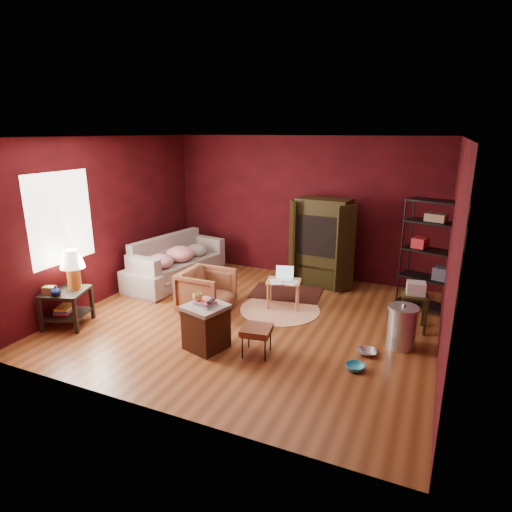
{
  "coord_description": "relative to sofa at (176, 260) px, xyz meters",
  "views": [
    {
      "loc": [
        2.59,
        -5.67,
        2.88
      ],
      "look_at": [
        0.0,
        0.2,
        1.0
      ],
      "focal_mm": 30.0,
      "sensor_mm": 36.0,
      "label": 1
    }
  ],
  "objects": [
    {
      "name": "room",
      "position": [
        2.07,
        -1.07,
        0.97
      ],
      "size": [
        5.54,
        5.04,
        2.84
      ],
      "color": "brown",
      "rests_on": "ground"
    },
    {
      "name": "sofa",
      "position": [
        0.0,
        0.0,
        0.0
      ],
      "size": [
        0.84,
        2.28,
        0.87
      ],
      "primitive_type": "imported",
      "rotation": [
        0.0,
        0.0,
        1.49
      ],
      "color": "gray",
      "rests_on": "ground"
    },
    {
      "name": "armchair",
      "position": [
        1.31,
        -1.06,
        -0.04
      ],
      "size": [
        0.72,
        0.76,
        0.79
      ],
      "primitive_type": "imported",
      "rotation": [
        0.0,
        0.0,
        1.57
      ],
      "color": "black",
      "rests_on": "ground"
    },
    {
      "name": "pet_bowl_steel",
      "position": [
        3.98,
        -1.43,
        -0.31
      ],
      "size": [
        0.27,
        0.12,
        0.26
      ],
      "primitive_type": "imported",
      "rotation": [
        0.0,
        0.0,
        0.24
      ],
      "color": "#B2B5BA",
      "rests_on": "ground"
    },
    {
      "name": "pet_bowl_turquoise",
      "position": [
        3.92,
        -1.89,
        -0.32
      ],
      "size": [
        0.25,
        0.17,
        0.24
      ],
      "primitive_type": "imported",
      "rotation": [
        0.0,
        0.0,
        0.43
      ],
      "color": "#2AA3C7",
      "rests_on": "ground"
    },
    {
      "name": "vase",
      "position": [
        -0.33,
        -2.57,
        0.2
      ],
      "size": [
        0.16,
        0.17,
        0.15
      ],
      "primitive_type": "imported",
      "rotation": [
        0.0,
        0.0,
        -0.09
      ],
      "color": "#0C113C",
      "rests_on": "side_table"
    },
    {
      "name": "mug",
      "position": [
        1.84,
        -2.17,
        0.33
      ],
      "size": [
        0.16,
        0.14,
        0.13
      ],
      "primitive_type": "imported",
      "rotation": [
        0.0,
        0.0,
        0.36
      ],
      "color": "#D7D269",
      "rests_on": "hamper"
    },
    {
      "name": "side_table",
      "position": [
        -0.34,
        -2.3,
        0.27
      ],
      "size": [
        0.76,
        0.76,
        1.18
      ],
      "rotation": [
        0.0,
        0.0,
        0.34
      ],
      "color": "black",
      "rests_on": "ground"
    },
    {
      "name": "sofa_cushions",
      "position": [
        0.03,
        -0.03,
        -0.03
      ],
      "size": [
        1.11,
        2.07,
        0.82
      ],
      "rotation": [
        0.0,
        0.0,
        -0.17
      ],
      "color": "gray",
      "rests_on": "sofa"
    },
    {
      "name": "hamper",
      "position": [
        1.93,
        -2.14,
        -0.11
      ],
      "size": [
        0.63,
        0.63,
        0.72
      ],
      "rotation": [
        0.0,
        0.0,
        -0.27
      ],
      "color": "#411F0F",
      "rests_on": "ground"
    },
    {
      "name": "footstool",
      "position": [
        2.63,
        -2.02,
        -0.1
      ],
      "size": [
        0.44,
        0.44,
        0.39
      ],
      "rotation": [
        0.0,
        0.0,
        0.16
      ],
      "color": "black",
      "rests_on": "ground"
    },
    {
      "name": "rug_round",
      "position": [
        2.39,
        -0.51,
        -0.43
      ],
      "size": [
        1.77,
        1.77,
        0.01
      ],
      "rotation": [
        0.0,
        0.0,
        0.44
      ],
      "color": "#F2E7CA",
      "rests_on": "ground"
    },
    {
      "name": "rug_oriental",
      "position": [
        2.23,
        0.24,
        -0.42
      ],
      "size": [
        1.36,
        1.0,
        0.01
      ],
      "rotation": [
        0.0,
        0.0,
        0.14
      ],
      "color": "#471813",
      "rests_on": "ground"
    },
    {
      "name": "laptop_desk",
      "position": [
        2.4,
        -0.37,
        -0.01
      ],
      "size": [
        0.63,
        0.53,
        0.69
      ],
      "rotation": [
        0.0,
        0.0,
        0.22
      ],
      "color": "#ED9F6C",
      "rests_on": "ground"
    },
    {
      "name": "tv_armoire",
      "position": [
        2.67,
        0.96,
        0.44
      ],
      "size": [
        1.32,
        0.77,
        1.68
      ],
      "rotation": [
        0.0,
        0.0,
        -0.1
      ],
      "color": "black",
      "rests_on": "ground"
    },
    {
      "name": "wire_shelving",
      "position": [
        4.63,
        0.47,
        0.58
      ],
      "size": [
        0.98,
        0.64,
        1.85
      ],
      "rotation": [
        0.0,
        0.0,
        -0.3
      ],
      "color": "black",
      "rests_on": "ground"
    },
    {
      "name": "small_stand",
      "position": [
        4.47,
        -0.38,
        0.12
      ],
      "size": [
        0.42,
        0.42,
        0.75
      ],
      "rotation": [
        0.0,
        0.0,
        0.14
      ],
      "color": "black",
      "rests_on": "ground"
    },
    {
      "name": "trash_can",
      "position": [
        4.37,
        -1.04,
        -0.13
      ],
      "size": [
        0.43,
        0.43,
        0.65
      ],
      "rotation": [
        0.0,
        0.0,
        0.03
      ],
      "color": "silver",
      "rests_on": "ground"
    }
  ]
}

